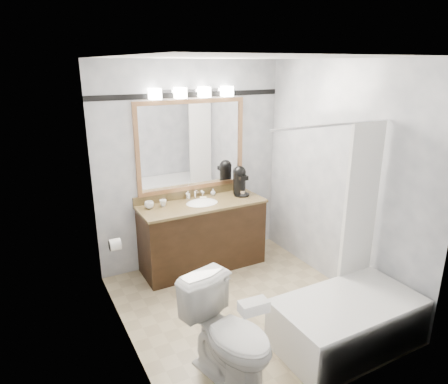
{
  "coord_description": "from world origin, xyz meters",
  "views": [
    {
      "loc": [
        -1.89,
        -3.1,
        2.45
      ],
      "look_at": [
        -0.05,
        0.35,
        1.18
      ],
      "focal_mm": 32.0,
      "sensor_mm": 36.0,
      "label": 1
    }
  ],
  "objects": [
    {
      "name": "tissue_box",
      "position": [
        -0.61,
        -1.12,
        0.86
      ],
      "size": [
        0.21,
        0.12,
        0.08
      ],
      "primitive_type": "cube",
      "rotation": [
        0.0,
        0.0,
        -0.07
      ],
      "color": "white",
      "rests_on": "toilet"
    },
    {
      "name": "vanity_light_bar",
      "position": [
        0.0,
        1.23,
        2.13
      ],
      "size": [
        1.02,
        0.14,
        0.12
      ],
      "color": "silver",
      "rests_on": "room"
    },
    {
      "name": "coffee_maker",
      "position": [
        0.56,
        1.09,
        1.04
      ],
      "size": [
        0.19,
        0.24,
        0.37
      ],
      "rotation": [
        0.0,
        0.0,
        -0.01
      ],
      "color": "black",
      "rests_on": "vanity"
    },
    {
      "name": "mirror",
      "position": [
        0.0,
        1.28,
        1.5
      ],
      "size": [
        1.4,
        0.04,
        1.1
      ],
      "color": "#AE794E",
      "rests_on": "room"
    },
    {
      "name": "accent_stripe",
      "position": [
        0.0,
        1.29,
        2.1
      ],
      "size": [
        2.4,
        0.01,
        0.06
      ],
      "primitive_type": "cube",
      "color": "black",
      "rests_on": "room"
    },
    {
      "name": "bathtub",
      "position": [
        0.55,
        -0.9,
        0.28
      ],
      "size": [
        1.3,
        0.75,
        1.96
      ],
      "color": "white",
      "rests_on": "ground"
    },
    {
      "name": "soap_bar",
      "position": [
        0.07,
        1.13,
        0.86
      ],
      "size": [
        0.09,
        0.08,
        0.03
      ],
      "primitive_type": "cube",
      "rotation": [
        0.0,
        0.0,
        -0.36
      ],
      "color": "beige",
      "rests_on": "vanity"
    },
    {
      "name": "vanity",
      "position": [
        0.0,
        1.02,
        0.44
      ],
      "size": [
        1.53,
        0.58,
        0.97
      ],
      "color": "black",
      "rests_on": "ground"
    },
    {
      "name": "toilet",
      "position": [
        -0.61,
        -0.78,
        0.41
      ],
      "size": [
        0.65,
        0.9,
        0.82
      ],
      "primitive_type": "imported",
      "rotation": [
        0.0,
        0.0,
        0.26
      ],
      "color": "white",
      "rests_on": "ground"
    },
    {
      "name": "soap_bottle_a",
      "position": [
        -0.09,
        1.23,
        0.9
      ],
      "size": [
        0.05,
        0.06,
        0.1
      ],
      "primitive_type": "imported",
      "rotation": [
        0.0,
        0.0,
        -0.26
      ],
      "color": "white",
      "rests_on": "vanity"
    },
    {
      "name": "cup_right",
      "position": [
        -0.45,
        1.13,
        0.89
      ],
      "size": [
        0.09,
        0.09,
        0.08
      ],
      "primitive_type": "imported",
      "rotation": [
        0.0,
        0.0,
        0.14
      ],
      "color": "white",
      "rests_on": "vanity"
    },
    {
      "name": "room",
      "position": [
        0.0,
        0.0,
        1.25
      ],
      "size": [
        2.42,
        2.62,
        2.52
      ],
      "color": "tan",
      "rests_on": "ground"
    },
    {
      "name": "soap_bottle_b",
      "position": [
        0.25,
        1.22,
        0.89
      ],
      "size": [
        0.07,
        0.07,
        0.08
      ],
      "primitive_type": "imported",
      "rotation": [
        0.0,
        0.0,
        0.02
      ],
      "color": "white",
      "rests_on": "vanity"
    },
    {
      "name": "tp_roll",
      "position": [
        -1.14,
        0.66,
        0.7
      ],
      "size": [
        0.11,
        0.12,
        0.12
      ],
      "primitive_type": "cylinder",
      "rotation": [
        0.0,
        1.57,
        0.0
      ],
      "color": "white",
      "rests_on": "room"
    },
    {
      "name": "cup_left",
      "position": [
        -0.62,
        1.13,
        0.89
      ],
      "size": [
        0.13,
        0.13,
        0.08
      ],
      "primitive_type": "imported",
      "rotation": [
        0.0,
        0.0,
        0.25
      ],
      "color": "white",
      "rests_on": "vanity"
    }
  ]
}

